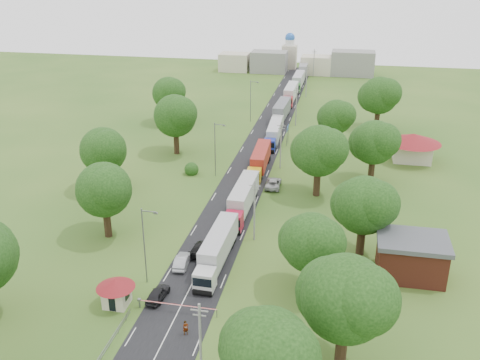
% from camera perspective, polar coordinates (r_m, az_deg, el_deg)
% --- Properties ---
extents(ground, '(260.00, 260.00, 0.00)m').
position_cam_1_polar(ground, '(82.56, -1.40, -3.71)').
color(ground, '#2F571D').
rests_on(ground, ground).
extents(road, '(8.00, 200.00, 0.04)m').
position_cam_1_polar(road, '(100.48, 1.11, 1.29)').
color(road, black).
rests_on(road, ground).
extents(boom_barrier, '(9.22, 0.35, 1.18)m').
position_cam_1_polar(boom_barrier, '(61.82, -7.91, -12.99)').
color(boom_barrier, slate).
rests_on(boom_barrier, ground).
extents(guard_booth, '(4.40, 4.40, 3.45)m').
position_cam_1_polar(guard_booth, '(63.06, -13.10, -11.23)').
color(guard_booth, beige).
rests_on(guard_booth, ground).
extents(info_sign, '(0.12, 3.10, 4.10)m').
position_cam_1_polar(info_sign, '(112.80, 5.11, 5.25)').
color(info_sign, slate).
rests_on(info_sign, ground).
extents(pole_0, '(1.60, 0.24, 9.00)m').
position_cam_1_polar(pole_0, '(50.25, -4.24, -17.04)').
color(pole_0, gray).
rests_on(pole_0, ground).
extents(pole_1, '(1.60, 0.24, 9.00)m').
position_cam_1_polar(pole_1, '(73.36, 1.56, -3.20)').
color(pole_1, gray).
rests_on(pole_1, ground).
extents(pole_2, '(1.60, 0.24, 9.00)m').
position_cam_1_polar(pole_2, '(99.03, 4.37, 3.78)').
color(pole_2, gray).
rests_on(pole_2, ground).
extents(pole_3, '(1.60, 0.24, 9.00)m').
position_cam_1_polar(pole_3, '(125.69, 6.02, 7.85)').
color(pole_3, gray).
rests_on(pole_3, ground).
extents(pole_4, '(1.60, 0.24, 9.00)m').
position_cam_1_polar(pole_4, '(152.84, 7.11, 10.47)').
color(pole_4, gray).
rests_on(pole_4, ground).
extents(pole_5, '(1.60, 0.24, 9.00)m').
position_cam_1_polar(pole_5, '(180.24, 7.88, 12.30)').
color(pole_5, gray).
rests_on(pole_5, ground).
extents(lamp_0, '(2.03, 0.22, 10.00)m').
position_cam_1_polar(lamp_0, '(64.52, -10.08, -6.59)').
color(lamp_0, slate).
rests_on(lamp_0, ground).
extents(lamp_1, '(2.03, 0.22, 10.00)m').
position_cam_1_polar(lamp_1, '(95.02, -2.59, 3.55)').
color(lamp_1, slate).
rests_on(lamp_1, ground).
extents(lamp_2, '(2.03, 0.22, 10.00)m').
position_cam_1_polar(lamp_2, '(127.85, 1.19, 8.62)').
color(lamp_2, slate).
rests_on(lamp_2, ground).
extents(tree_0, '(8.80, 8.80, 11.07)m').
position_cam_1_polar(tree_0, '(45.43, 2.98, -17.89)').
color(tree_0, '#382616').
rests_on(tree_0, ground).
extents(tree_1, '(9.60, 9.60, 12.05)m').
position_cam_1_polar(tree_1, '(51.18, 11.19, -12.17)').
color(tree_1, '#382616').
rests_on(tree_1, ground).
extents(tree_2, '(8.00, 8.00, 10.10)m').
position_cam_1_polar(tree_2, '(62.06, 7.61, -6.57)').
color(tree_2, '#382616').
rests_on(tree_2, ground).
extents(tree_3, '(8.80, 8.80, 11.07)m').
position_cam_1_polar(tree_3, '(70.74, 13.11, -2.58)').
color(tree_3, '#382616').
rests_on(tree_3, ground).
extents(tree_4, '(9.60, 9.60, 12.05)m').
position_cam_1_polar(tree_4, '(87.21, 8.40, 3.13)').
color(tree_4, '#382616').
rests_on(tree_4, ground).
extents(tree_5, '(8.80, 8.80, 11.07)m').
position_cam_1_polar(tree_5, '(95.05, 14.12, 3.94)').
color(tree_5, '#382616').
rests_on(tree_5, ground).
extents(tree_6, '(8.00, 8.00, 10.10)m').
position_cam_1_polar(tree_6, '(111.34, 10.22, 6.67)').
color(tree_6, '#382616').
rests_on(tree_6, ground).
extents(tree_7, '(9.60, 9.60, 12.05)m').
position_cam_1_polar(tree_7, '(125.78, 14.64, 8.74)').
color(tree_7, '#382616').
rests_on(tree_7, ground).
extents(tree_10, '(8.80, 8.80, 11.07)m').
position_cam_1_polar(tree_10, '(75.75, -14.28, -0.95)').
color(tree_10, '#382616').
rests_on(tree_10, ground).
extents(tree_11, '(8.80, 8.80, 11.07)m').
position_cam_1_polar(tree_11, '(91.21, -14.35, 3.12)').
color(tree_11, '#382616').
rests_on(tree_11, ground).
extents(tree_12, '(9.60, 9.60, 12.05)m').
position_cam_1_polar(tree_12, '(106.52, -6.92, 6.84)').
color(tree_12, '#382616').
rests_on(tree_12, ground).
extents(tree_13, '(8.80, 8.80, 11.07)m').
position_cam_1_polar(tree_13, '(127.48, -7.59, 9.16)').
color(tree_13, '#382616').
rests_on(tree_13, ground).
extents(house_brick, '(8.60, 6.60, 5.20)m').
position_cam_1_polar(house_brick, '(69.69, 17.79, -7.78)').
color(house_brick, maroon).
rests_on(house_brick, ground).
extents(house_cream, '(10.08, 10.08, 5.80)m').
position_cam_1_polar(house_cream, '(108.10, 17.99, 3.77)').
color(house_cream, beige).
rests_on(house_cream, ground).
extents(distant_town, '(52.00, 8.00, 8.00)m').
position_cam_1_polar(distant_town, '(185.72, 6.46, 12.30)').
color(distant_town, gray).
rests_on(distant_town, ground).
extents(church, '(5.00, 5.00, 12.30)m').
position_cam_1_polar(church, '(193.69, 5.30, 13.35)').
color(church, beige).
rests_on(church, ground).
extents(truck_0, '(2.71, 14.62, 4.05)m').
position_cam_1_polar(truck_0, '(69.08, -2.45, -7.36)').
color(truck_0, silver).
rests_on(truck_0, ground).
extents(truck_1, '(2.75, 15.13, 4.19)m').
position_cam_1_polar(truck_1, '(82.41, 0.26, -2.03)').
color(truck_1, '#AC1333').
rests_on(truck_1, ground).
extents(truck_2, '(2.89, 14.47, 4.00)m').
position_cam_1_polar(truck_2, '(98.38, 2.14, 2.12)').
color(truck_2, gold).
rests_on(truck_2, ground).
extents(truck_3, '(2.85, 13.90, 3.84)m').
position_cam_1_polar(truck_3, '(113.96, 3.62, 4.97)').
color(truck_3, '#1B2CA4').
rests_on(truck_3, ground).
extents(truck_4, '(3.05, 15.31, 4.23)m').
position_cam_1_polar(truck_4, '(130.11, 4.42, 7.31)').
color(truck_4, '#B4B4B4').
rests_on(truck_4, ground).
extents(truck_5, '(2.74, 15.39, 4.27)m').
position_cam_1_polar(truck_5, '(147.74, 5.41, 9.16)').
color(truck_5, '#B01B2A').
rests_on(truck_5, ground).
extents(truck_6, '(2.68, 15.03, 4.17)m').
position_cam_1_polar(truck_6, '(163.92, 6.23, 10.46)').
color(truck_6, '#2A722C').
rests_on(truck_6, ground).
extents(truck_7, '(3.26, 15.43, 4.26)m').
position_cam_1_polar(truck_7, '(180.55, 6.75, 11.59)').
color(truck_7, '#A7A7A7').
rests_on(truck_7, ground).
extents(car_lane_front, '(2.02, 4.30, 1.42)m').
position_cam_1_polar(car_lane_front, '(63.89, -8.76, -11.93)').
color(car_lane_front, black).
rests_on(car_lane_front, ground).
extents(car_lane_mid, '(1.87, 4.55, 1.47)m').
position_cam_1_polar(car_lane_mid, '(69.61, -6.18, -8.58)').
color(car_lane_mid, '#A6A8AE').
rests_on(car_lane_mid, ground).
extents(car_lane_rear, '(2.27, 4.89, 1.38)m').
position_cam_1_polar(car_lane_rear, '(72.22, -4.30, -7.30)').
color(car_lane_rear, black).
rests_on(car_lane_rear, ground).
extents(car_verge_near, '(2.66, 5.48, 1.50)m').
position_cam_1_polar(car_verge_near, '(92.00, 3.57, -0.34)').
color(car_verge_near, '#ADADAD').
rests_on(car_verge_near, ground).
extents(car_verge_far, '(1.69, 4.07, 1.38)m').
position_cam_1_polar(car_verge_far, '(112.02, 6.41, 3.82)').
color(car_verge_far, slate).
rests_on(car_verge_far, ground).
extents(pedestrian_near, '(0.73, 0.66, 1.68)m').
position_cam_1_polar(pedestrian_near, '(58.31, -5.82, -15.45)').
color(pedestrian_near, gray).
rests_on(pedestrian_near, ground).
extents(pedestrian_booth, '(0.86, 0.99, 1.73)m').
position_cam_1_polar(pedestrian_booth, '(62.89, -12.72, -12.72)').
color(pedestrian_booth, gray).
rests_on(pedestrian_booth, ground).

